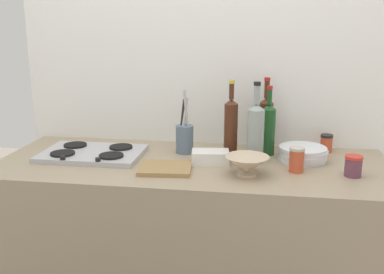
{
  "coord_description": "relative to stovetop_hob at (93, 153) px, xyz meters",
  "views": [
    {
      "loc": [
        0.3,
        -1.93,
        1.53
      ],
      "look_at": [
        0.0,
        0.0,
        1.02
      ],
      "focal_mm": 41.71,
      "sensor_mm": 36.0,
      "label": 1
    }
  ],
  "objects": [
    {
      "name": "counter_block",
      "position": [
        0.49,
        -0.03,
        -0.46
      ],
      "size": [
        1.8,
        0.7,
        0.9
      ],
      "primitive_type": "cube",
      "color": "tan",
      "rests_on": "ground"
    },
    {
      "name": "backsplash_panel",
      "position": [
        0.49,
        0.35,
        0.32
      ],
      "size": [
        1.9,
        0.06,
        2.47
      ],
      "primitive_type": "cube",
      "color": "white",
      "rests_on": "ground"
    },
    {
      "name": "stovetop_hob",
      "position": [
        0.0,
        0.0,
        0.0
      ],
      "size": [
        0.47,
        0.33,
        0.04
      ],
      "color": "#B2B2B7",
      "rests_on": "counter_block"
    },
    {
      "name": "plate_stack",
      "position": [
        0.99,
        0.08,
        0.02
      ],
      "size": [
        0.22,
        0.22,
        0.07
      ],
      "color": "white",
      "rests_on": "counter_block"
    },
    {
      "name": "wine_bottle_leftmost",
      "position": [
        0.65,
        0.11,
        0.13
      ],
      "size": [
        0.06,
        0.06,
        0.36
      ],
      "color": "#472314",
      "rests_on": "counter_block"
    },
    {
      "name": "wine_bottle_mid_left",
      "position": [
        0.83,
        0.16,
        0.12
      ],
      "size": [
        0.07,
        0.07,
        0.33
      ],
      "color": "#19471E",
      "rests_on": "counter_block"
    },
    {
      "name": "wine_bottle_mid_right",
      "position": [
        0.82,
        0.25,
        0.13
      ],
      "size": [
        0.07,
        0.07,
        0.36
      ],
      "color": "#472314",
      "rests_on": "counter_block"
    },
    {
      "name": "wine_bottle_rightmost",
      "position": [
        0.77,
        0.02,
        0.13
      ],
      "size": [
        0.08,
        0.08,
        0.37
      ],
      "color": "gray",
      "rests_on": "counter_block"
    },
    {
      "name": "mixing_bowl",
      "position": [
        0.74,
        -0.17,
        0.03
      ],
      "size": [
        0.18,
        0.18,
        0.08
      ],
      "color": "beige",
      "rests_on": "counter_block"
    },
    {
      "name": "butter_dish",
      "position": [
        0.57,
        -0.03,
        0.01
      ],
      "size": [
        0.18,
        0.13,
        0.06
      ],
      "primitive_type": "cube",
      "rotation": [
        0.0,
        0.0,
        0.13
      ],
      "color": "white",
      "rests_on": "counter_block"
    },
    {
      "name": "utensil_crock",
      "position": [
        0.43,
        0.12,
        0.07
      ],
      "size": [
        0.09,
        0.09,
        0.32
      ],
      "color": "slate",
      "rests_on": "counter_block"
    },
    {
      "name": "condiment_jar_front",
      "position": [
        0.95,
        -0.09,
        0.04
      ],
      "size": [
        0.07,
        0.07,
        0.11
      ],
      "color": "#C64C2D",
      "rests_on": "counter_block"
    },
    {
      "name": "condiment_jar_rear",
      "position": [
        1.12,
        0.24,
        0.03
      ],
      "size": [
        0.06,
        0.06,
        0.09
      ],
      "color": "#C64C2D",
      "rests_on": "counter_block"
    },
    {
      "name": "condiment_jar_spare",
      "position": [
        1.18,
        -0.11,
        0.03
      ],
      "size": [
        0.07,
        0.07,
        0.09
      ],
      "color": "#66384C",
      "rests_on": "counter_block"
    },
    {
      "name": "cutting_board",
      "position": [
        0.39,
        -0.15,
        -0.01
      ],
      "size": [
        0.24,
        0.21,
        0.02
      ],
      "primitive_type": "cube",
      "rotation": [
        0.0,
        0.0,
        0.09
      ],
      "color": "#9E7A4C",
      "rests_on": "counter_block"
    }
  ]
}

